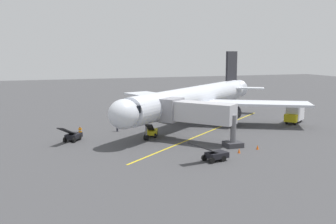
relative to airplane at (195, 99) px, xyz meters
The scene contains 14 objects.
ground_plane 4.06m from the airplane, 76.34° to the right, with size 220.00×220.00×0.00m, color #424244.
apron_lead_in_line 7.36m from the airplane, 88.00° to the left, with size 0.24×40.00×0.01m, color yellow.
airplane is the anchor object (origin of this frame).
jet_bridge 12.50m from the airplane, 65.32° to the left, with size 8.90×10.01×5.40m.
ground_crew_marshaller 19.63m from the airplane, 16.04° to the left, with size 0.46×0.37×1.71m.
ground_crew_wing_walker 13.48m from the airplane, ahead, with size 0.44×0.32×1.71m.
ground_crew_loader 10.37m from the airplane, 98.78° to the right, with size 0.36×0.46×1.71m.
belt_loader_near_nose 20.86m from the airplane, 17.18° to the left, with size 3.48×4.50×2.32m.
box_truck_portside 16.46m from the airplane, 163.90° to the left, with size 4.85×4.31×2.62m.
belt_loader_starboard_side 21.82m from the airplane, 72.58° to the left, with size 4.73×2.14×2.32m.
belt_loader_rear_apron 12.18m from the airplane, 37.03° to the left, with size 2.90×4.68×2.32m.
safety_cone_nose_left 18.18m from the airplane, 91.66° to the left, with size 0.32×0.32×0.55m, color #F2590F.
safety_cone_nose_right 11.66m from the airplane, ahead, with size 0.32×0.32×0.55m, color #F2590F.
safety_cone_wing_port 19.07m from the airplane, 82.70° to the left, with size 0.32×0.32×0.55m, color #F2590F.
Camera 1 is at (24.05, 57.37, 11.43)m, focal length 41.75 mm.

